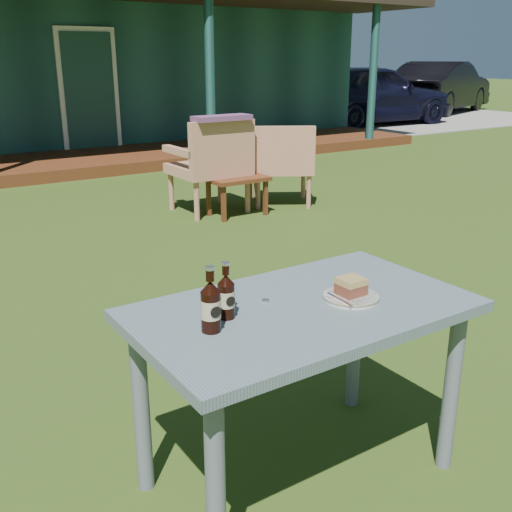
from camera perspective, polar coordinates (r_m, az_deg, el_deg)
ground at (r=3.70m, az=-11.30°, el=-6.77°), size 80.00×80.00×0.00m
gravel_strip at (r=16.58m, az=11.85°, el=12.70°), size 9.00×6.00×0.02m
car_near at (r=14.90m, az=10.78°, el=14.90°), size 4.28×1.83×1.44m
car_far at (r=18.76m, az=17.23°, el=15.08°), size 4.63×2.90×1.44m
cafe_table at (r=2.17m, az=4.43°, el=-7.16°), size 1.20×0.70×0.72m
plate at (r=2.19m, az=9.03°, el=-3.85°), size 0.20×0.20×0.01m
cake_slice at (r=2.19m, az=9.04°, el=-2.85°), size 0.09×0.09×0.06m
fork at (r=2.14m, az=7.93°, el=-4.12°), size 0.02×0.14×0.00m
cola_bottle_near at (r=1.99m, az=-2.86°, el=-3.82°), size 0.06×0.06×0.20m
cola_bottle_far at (r=1.90m, az=-4.33°, el=-4.74°), size 0.06×0.07×0.22m
bottle_cap at (r=2.14m, az=0.91°, el=-4.28°), size 0.03×0.03×0.01m
armchair_left at (r=6.20m, az=-4.13°, el=9.00°), size 0.72×0.68×0.97m
armchair_right at (r=6.55m, az=2.54°, el=9.08°), size 0.87×0.85×0.88m
floral_throw at (r=5.98m, az=-3.26°, el=13.00°), size 0.60×0.21×0.05m
side_table at (r=6.13m, az=-1.82°, el=7.01°), size 0.60×0.40×0.40m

